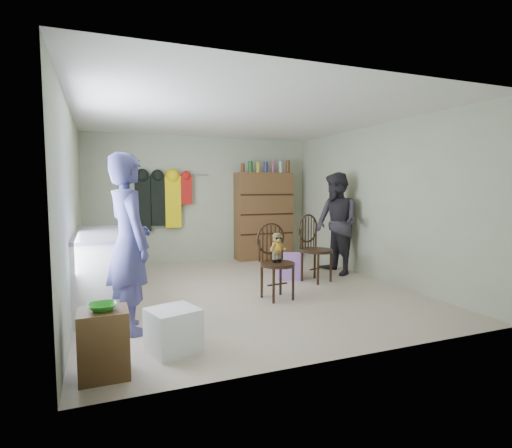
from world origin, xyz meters
name	(u,v)px	position (x,y,z in m)	size (l,w,h in m)	color
ground_plane	(245,290)	(0.00, 0.00, 0.00)	(5.00, 5.00, 0.00)	beige
room_walls	(233,182)	(0.00, 0.53, 1.58)	(5.00, 5.00, 5.00)	#B2B99B
counter	(101,269)	(-1.95, 0.00, 0.47)	(0.64, 1.86, 0.94)	silver
stool	(104,344)	(-1.95, -2.09, 0.27)	(0.38, 0.33, 0.54)	brown
bowl	(102,307)	(-1.95, -2.09, 0.57)	(0.22, 0.22, 0.05)	green
plastic_tub	(173,330)	(-1.35, -1.79, 0.20)	(0.42, 0.40, 0.40)	white
chair_front	(275,256)	(0.25, -0.52, 0.58)	(0.51, 0.51, 1.02)	#331F11
chair_far	(314,245)	(1.23, 0.16, 0.58)	(0.61, 0.61, 1.07)	#331F11
striped_bag	(289,266)	(0.93, 0.44, 0.21)	(0.39, 0.31, 0.42)	#E572CB
person_left	(129,243)	(-1.67, -1.09, 0.93)	(0.68, 0.44, 1.86)	#44427A
person_right	(336,223)	(1.85, 0.48, 0.88)	(0.86, 0.67, 1.76)	#2D2B33
dresser	(264,215)	(1.25, 2.30, 0.91)	(1.20, 0.39, 2.06)	brown
coat_rack	(162,200)	(-0.83, 2.38, 1.25)	(1.42, 0.12, 1.09)	#99999E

